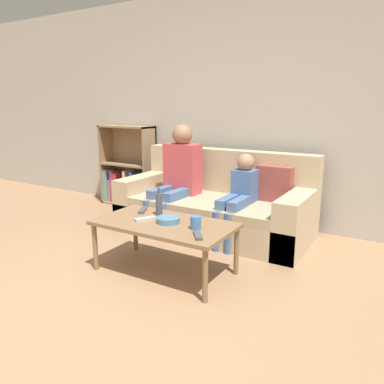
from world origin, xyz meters
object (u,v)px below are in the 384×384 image
(tv_remote_0, at_px, (198,235))
(person_adult, at_px, (179,170))
(tv_remote_1, at_px, (143,210))
(bottle, at_px, (159,204))
(coffee_table, at_px, (164,227))
(person_child, at_px, (239,194))
(couch, at_px, (216,207))
(snack_bowl, at_px, (168,220))
(tv_remote_2, at_px, (145,219))
(bookshelf, at_px, (127,175))
(cup_near, at_px, (196,223))

(tv_remote_0, bearing_deg, person_adult, 90.62)
(tv_remote_1, height_order, bottle, bottle)
(coffee_table, relative_size, person_child, 1.28)
(person_child, xyz_separation_m, bottle, (-0.36, -0.83, 0.04))
(couch, height_order, snack_bowl, couch)
(person_child, xyz_separation_m, snack_bowl, (-0.18, -0.96, -0.04))
(coffee_table, relative_size, person_adult, 0.98)
(tv_remote_0, distance_m, tv_remote_2, 0.57)
(coffee_table, height_order, bottle, bottle)
(coffee_table, bearing_deg, tv_remote_2, -166.91)
(bookshelf, bearing_deg, tv_remote_0, -38.82)
(couch, distance_m, person_child, 0.41)
(person_adult, bearing_deg, tv_remote_0, -48.75)
(bookshelf, height_order, person_adult, person_adult)
(tv_remote_2, bearing_deg, cup_near, 32.11)
(bookshelf, height_order, tv_remote_1, bookshelf)
(tv_remote_2, bearing_deg, tv_remote_1, 161.43)
(person_adult, relative_size, person_child, 1.31)
(coffee_table, bearing_deg, tv_remote_0, -20.76)
(person_child, xyz_separation_m, cup_near, (0.08, -0.98, -0.01))
(bookshelf, distance_m, person_child, 1.97)
(coffee_table, height_order, tv_remote_2, tv_remote_2)
(person_adult, relative_size, bottle, 4.77)
(tv_remote_0, bearing_deg, bottle, 114.86)
(tv_remote_1, bearing_deg, coffee_table, -50.17)
(tv_remote_1, bearing_deg, tv_remote_0, -48.27)
(couch, bearing_deg, tv_remote_1, -103.72)
(bookshelf, relative_size, person_adult, 0.94)
(bookshelf, bearing_deg, snack_bowl, -41.45)
(couch, distance_m, coffee_table, 1.12)
(tv_remote_0, xyz_separation_m, tv_remote_1, (-0.73, 0.30, 0.00))
(tv_remote_1, xyz_separation_m, bottle, (0.19, -0.02, 0.09))
(cup_near, relative_size, tv_remote_0, 0.61)
(coffee_table, height_order, cup_near, cup_near)
(coffee_table, bearing_deg, person_adult, 116.97)
(tv_remote_2, bearing_deg, person_child, 98.34)
(bookshelf, bearing_deg, person_adult, -23.06)
(person_adult, xyz_separation_m, tv_remote_1, (0.18, -0.87, -0.21))
(cup_near, bearing_deg, person_adult, 128.31)
(couch, relative_size, tv_remote_0, 12.25)
(couch, height_order, coffee_table, couch)
(couch, bearing_deg, bottle, -92.54)
(couch, xyz_separation_m, cup_near, (0.40, -1.12, 0.20))
(cup_near, xyz_separation_m, tv_remote_2, (-0.46, -0.02, -0.04))
(bookshelf, distance_m, tv_remote_0, 2.66)
(cup_near, height_order, tv_remote_1, cup_near)
(person_child, distance_m, tv_remote_1, 0.98)
(bookshelf, xyz_separation_m, bottle, (1.53, -1.38, 0.13))
(bottle, bearing_deg, tv_remote_1, 175.01)
(person_adult, bearing_deg, bookshelf, 160.20)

